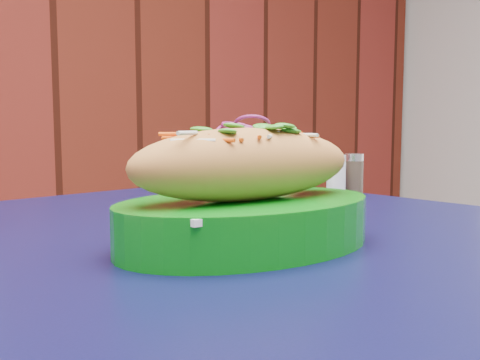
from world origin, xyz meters
TOP-DOWN VIEW (x-y plane):
  - cafe_table at (-0.44, 1.15)m, footprint 0.86×0.86m
  - banh_mi_basket at (-0.47, 1.06)m, footprint 0.29×0.20m
  - salad_plate at (-0.28, 1.29)m, footprint 0.24×0.24m
  - salt_shaker at (-0.12, 1.25)m, footprint 0.03×0.03m
  - pepper_shaker at (-0.08, 1.25)m, footprint 0.03×0.03m

SIDE VIEW (x-z plane):
  - cafe_table at x=-0.44m, z-range 0.29..1.04m
  - salt_shaker at x=-0.12m, z-range 0.75..0.82m
  - pepper_shaker at x=-0.08m, z-range 0.75..0.82m
  - salad_plate at x=-0.28m, z-range 0.73..0.86m
  - banh_mi_basket at x=-0.47m, z-range 0.74..0.86m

